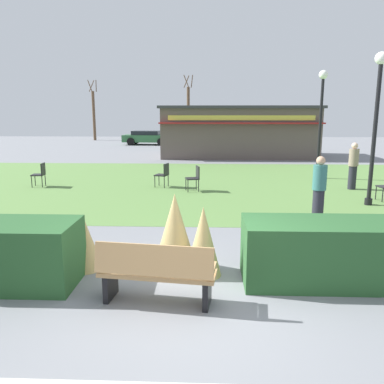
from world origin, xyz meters
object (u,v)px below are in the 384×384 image
cafe_chair_center (40,173)px  tree_left_bg (94,114)px  food_kiosk (238,131)px  person_strolling (319,189)px  cafe_chair_west (164,173)px  cafe_chair_east (195,176)px  lamppost_far (321,112)px  lamppost_mid (377,112)px  park_bench (156,273)px  person_standing (353,166)px  parked_car_west_slot (148,137)px  tree_right_bg (188,113)px  parked_car_center_slot (211,137)px

cafe_chair_center → tree_left_bg: size_ratio=0.15×
food_kiosk → person_strolling: 15.57m
cafe_chair_west → food_kiosk: bearing=72.0°
cafe_chair_east → cafe_chair_west: bearing=149.4°
cafe_chair_east → tree_left_bg: 27.89m
lamppost_far → lamppost_mid: bearing=-87.6°
cafe_chair_center → tree_left_bg: 25.58m
park_bench → lamppost_mid: lamppost_mid is taller
lamppost_far → cafe_chair_west: size_ratio=4.97×
park_bench → person_strolling: person_strolling is taller
lamppost_mid → lamppost_far: size_ratio=1.00×
food_kiosk → person_standing: (3.34, -11.01, -0.72)m
parked_car_west_slot → person_standing: bearing=-62.1°
cafe_chair_east → parked_car_west_slot: bearing=103.2°
lamppost_mid → person_standing: lamppost_mid is taller
tree_right_bg → lamppost_mid: bearing=-75.3°
person_standing → tree_left_bg: size_ratio=0.29×
food_kiosk → parked_car_west_slot: food_kiosk is taller
food_kiosk → person_strolling: (0.88, -15.53, -0.72)m
person_standing → parked_car_west_slot: 22.27m
cafe_chair_east → park_bench: bearing=-91.9°
lamppost_mid → cafe_chair_west: 7.36m
tree_left_bg → cafe_chair_west: bearing=-68.7°
lamppost_far → cafe_chair_west: bearing=-160.0°
food_kiosk → parked_car_center_slot: 8.87m
cafe_chair_west → person_standing: (6.88, -0.15, 0.33)m
person_strolling → person_standing: 5.15m
food_kiosk → tree_right_bg: size_ratio=1.58×
cafe_chair_west → tree_left_bg: bearing=111.3°
park_bench → lamppost_mid: size_ratio=0.40×
cafe_chair_east → person_strolling: bearing=-50.8°
cafe_chair_center → person_strolling: (9.04, -4.57, 0.33)m
cafe_chair_center → person_strolling: 10.14m
cafe_chair_west → lamppost_far: bearing=20.0°
food_kiosk → lamppost_far: bearing=-72.2°
lamppost_mid → cafe_chair_west: size_ratio=4.97×
cafe_chair_center → parked_car_center_slot: size_ratio=0.21×
cafe_chair_center → tree_left_bg: (-5.07, 24.99, 2.04)m
park_bench → lamppost_mid: bearing=49.2°
food_kiosk → cafe_chair_east: size_ratio=10.85×
cafe_chair_center → parked_car_west_slot: parked_car_west_slot is taller
park_bench → cafe_chair_center: 10.58m
park_bench → parked_car_center_slot: parked_car_center_slot is taller
cafe_chair_center → tree_right_bg: bearing=79.1°
lamppost_far → parked_car_center_slot: 17.92m
cafe_chair_east → tree_right_bg: tree_right_bg is taller
park_bench → tree_left_bg: tree_left_bg is taller
lamppost_far → parked_car_center_slot: size_ratio=1.02×
lamppost_mid → person_strolling: lamppost_mid is taller
person_standing → parked_car_west_slot: person_standing is taller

